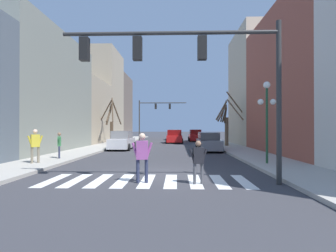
% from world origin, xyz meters
% --- Properties ---
extents(ground_plane, '(240.00, 240.00, 0.00)m').
position_xyz_m(ground_plane, '(0.00, 0.00, 0.00)').
color(ground_plane, '#38383D').
extents(sidewalk_left, '(2.94, 90.00, 0.15)m').
position_xyz_m(sidewalk_left, '(-6.45, 0.00, 0.07)').
color(sidewalk_left, '#ADA89E').
rests_on(sidewalk_left, ground_plane).
extents(sidewalk_right, '(2.94, 90.00, 0.15)m').
position_xyz_m(sidewalk_right, '(6.45, 0.00, 0.07)').
color(sidewalk_right, '#ADA89E').
rests_on(sidewalk_right, ground_plane).
extents(building_row_left, '(6.00, 48.34, 13.79)m').
position_xyz_m(building_row_left, '(-10.92, 20.16, 5.28)').
color(building_row_left, '#515B66').
rests_on(building_row_left, ground_plane).
extents(building_row_right, '(6.00, 29.55, 12.87)m').
position_xyz_m(building_row_right, '(10.92, 9.59, 5.62)').
color(building_row_right, beige).
rests_on(building_row_right, ground_plane).
extents(crosswalk_stripes, '(7.65, 2.60, 0.01)m').
position_xyz_m(crosswalk_stripes, '(-0.00, -1.20, 0.00)').
color(crosswalk_stripes, white).
rests_on(crosswalk_stripes, ground_plane).
extents(traffic_signal_near, '(7.80, 0.28, 5.79)m').
position_xyz_m(traffic_signal_near, '(1.74, -1.68, 4.34)').
color(traffic_signal_near, '#2D2D2D').
rests_on(traffic_signal_near, ground_plane).
extents(traffic_signal_far, '(7.44, 0.28, 6.29)m').
position_xyz_m(traffic_signal_far, '(-2.55, 29.83, 4.60)').
color(traffic_signal_far, '#2D2D2D').
rests_on(traffic_signal_far, ground_plane).
extents(street_lamp_right_corner, '(0.95, 0.36, 4.26)m').
position_xyz_m(street_lamp_right_corner, '(5.82, 2.76, 3.17)').
color(street_lamp_right_corner, '#1E4C2D').
rests_on(street_lamp_right_corner, sidewalk_right).
extents(car_parked_right_far, '(1.98, 4.82, 1.60)m').
position_xyz_m(car_parked_right_far, '(3.86, 11.60, 0.75)').
color(car_parked_right_far, gray).
rests_on(car_parked_right_far, ground_plane).
extents(car_driving_away_lane, '(2.20, 4.11, 1.72)m').
position_xyz_m(car_driving_away_lane, '(0.84, 23.14, 0.80)').
color(car_driving_away_lane, red).
rests_on(car_driving_away_lane, ground_plane).
extents(car_driving_toward_lane, '(2.11, 4.68, 1.69)m').
position_xyz_m(car_driving_toward_lane, '(0.65, 32.35, 0.79)').
color(car_driving_toward_lane, silver).
rests_on(car_driving_toward_lane, ground_plane).
extents(car_parked_left_far, '(1.99, 4.81, 1.73)m').
position_xyz_m(car_parked_left_far, '(3.86, 27.66, 0.80)').
color(car_parked_left_far, red).
rests_on(car_parked_left_far, ground_plane).
extents(car_at_intersection, '(1.96, 4.45, 1.71)m').
position_xyz_m(car_at_intersection, '(-3.87, 12.75, 0.80)').
color(car_at_intersection, silver).
rests_on(car_at_intersection, ground_plane).
extents(pedestrian_near_right_corner, '(0.66, 0.26, 1.54)m').
position_xyz_m(pedestrian_near_right_corner, '(1.89, -1.71, 0.91)').
color(pedestrian_near_right_corner, '#4C4C51').
rests_on(pedestrian_near_right_corner, ground_plane).
extents(pedestrian_waiting_at_curb, '(0.64, 0.56, 1.77)m').
position_xyz_m(pedestrian_waiting_at_curb, '(-6.30, 2.47, 1.20)').
color(pedestrian_waiting_at_curb, '#7A705B').
rests_on(pedestrian_waiting_at_curb, sidewalk_left).
extents(pedestrian_on_left_sidewalk, '(0.78, 0.30, 1.80)m').
position_xyz_m(pedestrian_on_left_sidewalk, '(-0.14, -1.57, 1.07)').
color(pedestrian_on_left_sidewalk, '#282D47').
rests_on(pedestrian_on_left_sidewalk, ground_plane).
extents(pedestrian_on_right_sidewalk, '(0.35, 0.64, 1.56)m').
position_xyz_m(pedestrian_on_right_sidewalk, '(-6.01, 4.63, 1.07)').
color(pedestrian_on_right_sidewalk, '#282D47').
rests_on(pedestrian_on_right_sidewalk, sidewalk_left).
extents(street_tree_right_far, '(0.75, 1.91, 4.73)m').
position_xyz_m(street_tree_right_far, '(6.24, 16.41, 2.23)').
color(street_tree_right_far, '#473828').
rests_on(street_tree_right_far, sidewalk_right).
extents(street_tree_left_near, '(3.32, 1.99, 5.61)m').
position_xyz_m(street_tree_left_near, '(6.35, 16.01, 2.49)').
color(street_tree_left_near, brown).
rests_on(street_tree_left_near, sidewalk_right).
extents(street_tree_left_mid, '(2.70, 3.57, 5.39)m').
position_xyz_m(street_tree_left_mid, '(-6.55, 19.26, 2.67)').
color(street_tree_left_mid, '#473828').
rests_on(street_tree_left_mid, sidewalk_left).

